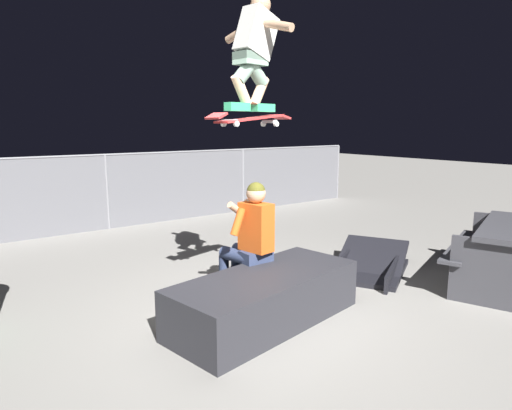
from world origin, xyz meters
TOP-DOWN VIEW (x-y plane):
  - ground_plane at (0.00, 0.00)m, footprint 40.00×40.00m
  - ledge_box_main at (-0.08, -0.20)m, footprint 2.07×1.13m
  - person_sitting_on_ledge at (0.07, 0.29)m, footprint 0.60×0.78m
  - skateboard at (0.07, 0.25)m, footprint 1.04×0.36m
  - skater_airborne at (0.12, 0.26)m, footprint 0.63×0.89m
  - kicker_ramp at (1.90, 0.17)m, footprint 1.46×1.31m
  - fence_back at (0.00, 4.63)m, footprint 12.05×0.05m

SIDE VIEW (x-z plane):
  - ground_plane at x=0.00m, z-range 0.00..0.00m
  - kicker_ramp at x=1.90m, z-range -0.15..0.29m
  - ledge_box_main at x=-0.08m, z-range 0.00..0.48m
  - person_sitting_on_ledge at x=0.07m, z-range 0.07..1.38m
  - fence_back at x=0.00m, z-range 0.05..1.42m
  - skateboard at x=0.07m, z-range 1.87..2.00m
  - skater_airborne at x=0.12m, z-range 2.07..3.19m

